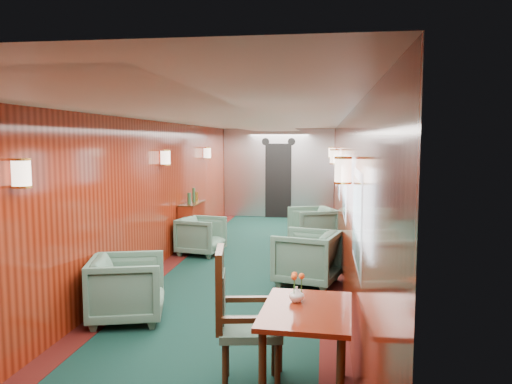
# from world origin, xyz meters

# --- Properties ---
(room) EXTENTS (12.00, 12.10, 2.40)m
(room) POSITION_xyz_m (0.00, 0.00, 1.63)
(room) COLOR black
(room) RESTS_ON ground
(bulkhead) EXTENTS (2.98, 0.17, 2.39)m
(bulkhead) POSITION_xyz_m (0.00, 5.91, 1.18)
(bulkhead) COLOR silver
(bulkhead) RESTS_ON ground
(windows_right) EXTENTS (0.02, 8.60, 0.80)m
(windows_right) POSITION_xyz_m (1.49, 0.25, 1.45)
(windows_right) COLOR silver
(windows_right) RESTS_ON ground
(wall_sconces) EXTENTS (2.97, 7.97, 0.25)m
(wall_sconces) POSITION_xyz_m (0.00, 0.57, 1.79)
(wall_sconces) COLOR #FFE3C6
(wall_sconces) RESTS_ON ground
(dining_table) EXTENTS (0.76, 1.04, 0.75)m
(dining_table) POSITION_xyz_m (1.10, -3.65, 0.63)
(dining_table) COLOR maroon
(dining_table) RESTS_ON ground
(side_chair) EXTENTS (0.61, 0.63, 1.20)m
(side_chair) POSITION_xyz_m (0.52, -3.55, 0.65)
(side_chair) COLOR #1C4236
(side_chair) RESTS_ON ground
(credenza) EXTENTS (0.31, 0.98, 1.15)m
(credenza) POSITION_xyz_m (-1.34, 1.89, 0.45)
(credenza) COLOR maroon
(credenza) RESTS_ON ground
(flower_vase) EXTENTS (0.16, 0.16, 0.13)m
(flower_vase) POSITION_xyz_m (1.01, -3.50, 0.82)
(flower_vase) COLOR white
(flower_vase) RESTS_ON dining_table
(armchair_left_near) EXTENTS (1.02, 1.00, 0.76)m
(armchair_left_near) POSITION_xyz_m (-1.02, -2.15, 0.38)
(armchair_left_near) COLOR #1C4236
(armchair_left_near) RESTS_ON ground
(armchair_left_far) EXTENTS (0.88, 0.86, 0.69)m
(armchair_left_far) POSITION_xyz_m (-0.99, 1.25, 0.34)
(armchair_left_far) COLOR #1C4236
(armchair_left_far) RESTS_ON ground
(armchair_right_near) EXTENTS (1.05, 1.03, 0.78)m
(armchair_right_near) POSITION_xyz_m (0.99, -0.40, 0.39)
(armchair_right_near) COLOR #1C4236
(armchair_right_near) RESTS_ON ground
(armchair_right_far) EXTENTS (1.06, 1.05, 0.76)m
(armchair_right_far) POSITION_xyz_m (1.00, 2.38, 0.38)
(armchair_right_far) COLOR #1C4236
(armchair_right_far) RESTS_ON ground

